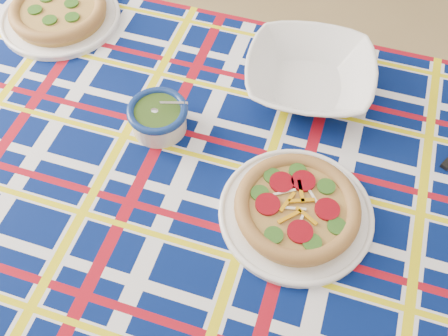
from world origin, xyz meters
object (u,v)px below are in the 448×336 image
at_px(serving_bowl, 309,76).
at_px(main_focaccia_plate, 297,207).
at_px(pesto_bowl, 158,116).
at_px(dining_table, 221,202).

bearing_deg(serving_bowl, main_focaccia_plate, -74.33).
height_order(pesto_bowl, serving_bowl, pesto_bowl).
relative_size(dining_table, serving_bowl, 5.77).
distance_m(dining_table, main_focaccia_plate, 0.21).
bearing_deg(main_focaccia_plate, dining_table, 177.78).
xyz_separation_m(dining_table, serving_bowl, (0.07, 0.34, 0.12)).
distance_m(pesto_bowl, serving_bowl, 0.37).
height_order(dining_table, serving_bowl, serving_bowl).
bearing_deg(main_focaccia_plate, serving_bowl, 105.67).
relative_size(dining_table, main_focaccia_plate, 5.47).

